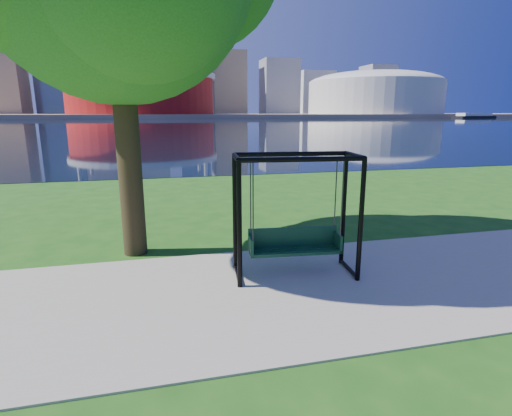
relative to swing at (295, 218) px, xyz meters
name	(u,v)px	position (x,y,z in m)	size (l,w,h in m)	color
ground	(264,280)	(-0.60, -0.11, -1.07)	(900.00, 900.00, 0.00)	#1E5114
path	(271,291)	(-0.60, -0.61, -1.06)	(120.00, 4.00, 0.03)	#9E937F
river	(165,124)	(-0.60, 101.89, -1.06)	(900.00, 180.00, 0.02)	black
far_bank	(160,115)	(-0.60, 305.89, -0.07)	(900.00, 228.00, 2.00)	#937F60
stadium	(141,92)	(-10.60, 234.89, 13.16)	(83.00, 83.00, 32.00)	maroon
arena	(375,92)	(134.40, 234.89, 14.80)	(84.00, 84.00, 26.56)	beige
skyline	(151,67)	(-4.87, 319.28, 34.82)	(392.00, 66.00, 96.50)	gray
swing	(295,218)	(0.00, 0.00, 0.00)	(2.25, 1.15, 2.22)	black
barge	(474,116)	(166.14, 183.07, 0.15)	(27.72, 12.27, 2.68)	black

